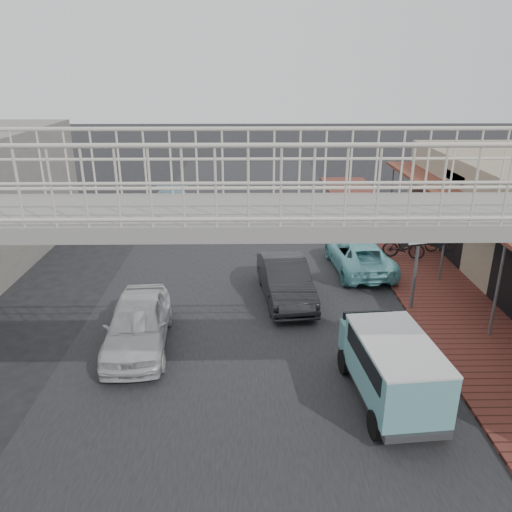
{
  "coord_description": "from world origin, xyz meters",
  "views": [
    {
      "loc": [
        0.01,
        -11.52,
        7.28
      ],
      "look_at": [
        0.22,
        2.99,
        1.8
      ],
      "focal_mm": 35.0,
      "sensor_mm": 36.0,
      "label": 1
    }
  ],
  "objects_px": {
    "angkot_van": "(392,362)",
    "motorcycle_far": "(404,246)",
    "motorcycle_near": "(419,241)",
    "arrow_sign": "(443,231)",
    "white_hatchback": "(138,323)",
    "dark_sedan": "(285,280)",
    "angkot_far": "(169,208)",
    "angkot_curb": "(359,255)"
  },
  "relations": [
    {
      "from": "angkot_van",
      "to": "motorcycle_far",
      "type": "relative_size",
      "value": 2.16
    },
    {
      "from": "motorcycle_near",
      "to": "motorcycle_far",
      "type": "distance_m",
      "value": 1.22
    },
    {
      "from": "motorcycle_far",
      "to": "arrow_sign",
      "type": "xyz_separation_m",
      "value": [
        -0.25,
        -4.21,
        2.01
      ]
    },
    {
      "from": "white_hatchback",
      "to": "motorcycle_far",
      "type": "xyz_separation_m",
      "value": [
        9.27,
        6.49,
        -0.1
      ]
    },
    {
      "from": "dark_sedan",
      "to": "motorcycle_far",
      "type": "relative_size",
      "value": 2.48
    },
    {
      "from": "motorcycle_near",
      "to": "angkot_far",
      "type": "bearing_deg",
      "value": 78.34
    },
    {
      "from": "white_hatchback",
      "to": "motorcycle_near",
      "type": "bearing_deg",
      "value": 31.5
    },
    {
      "from": "dark_sedan",
      "to": "angkot_far",
      "type": "bearing_deg",
      "value": 113.32
    },
    {
      "from": "dark_sedan",
      "to": "arrow_sign",
      "type": "relative_size",
      "value": 1.32
    },
    {
      "from": "white_hatchback",
      "to": "angkot_far",
      "type": "relative_size",
      "value": 0.84
    },
    {
      "from": "angkot_van",
      "to": "motorcycle_near",
      "type": "distance_m",
      "value": 10.66
    },
    {
      "from": "angkot_far",
      "to": "arrow_sign",
      "type": "height_order",
      "value": "arrow_sign"
    },
    {
      "from": "angkot_far",
      "to": "angkot_van",
      "type": "xyz_separation_m",
      "value": [
        7.22,
        -14.69,
        0.37
      ]
    },
    {
      "from": "white_hatchback",
      "to": "motorcycle_far",
      "type": "relative_size",
      "value": 2.49
    },
    {
      "from": "dark_sedan",
      "to": "angkot_far",
      "type": "height_order",
      "value": "angkot_far"
    },
    {
      "from": "motorcycle_near",
      "to": "motorcycle_far",
      "type": "bearing_deg",
      "value": 145.78
    },
    {
      "from": "motorcycle_far",
      "to": "arrow_sign",
      "type": "relative_size",
      "value": 0.53
    },
    {
      "from": "arrow_sign",
      "to": "motorcycle_far",
      "type": "bearing_deg",
      "value": 73.02
    },
    {
      "from": "motorcycle_far",
      "to": "dark_sedan",
      "type": "bearing_deg",
      "value": 142.4
    },
    {
      "from": "angkot_van",
      "to": "motorcycle_near",
      "type": "height_order",
      "value": "angkot_van"
    },
    {
      "from": "angkot_van",
      "to": "arrow_sign",
      "type": "distance_m",
      "value": 5.78
    },
    {
      "from": "angkot_curb",
      "to": "dark_sedan",
      "type": "bearing_deg",
      "value": 37.02
    },
    {
      "from": "motorcycle_far",
      "to": "white_hatchback",
      "type": "bearing_deg",
      "value": 142.32
    },
    {
      "from": "white_hatchback",
      "to": "dark_sedan",
      "type": "distance_m",
      "value": 5.22
    },
    {
      "from": "angkot_far",
      "to": "arrow_sign",
      "type": "bearing_deg",
      "value": -48.07
    },
    {
      "from": "dark_sedan",
      "to": "motorcycle_near",
      "type": "xyz_separation_m",
      "value": [
        5.87,
        4.35,
        -0.15
      ]
    },
    {
      "from": "dark_sedan",
      "to": "angkot_far",
      "type": "relative_size",
      "value": 0.84
    },
    {
      "from": "arrow_sign",
      "to": "motorcycle_near",
      "type": "bearing_deg",
      "value": 63.89
    },
    {
      "from": "angkot_van",
      "to": "arrow_sign",
      "type": "bearing_deg",
      "value": 55.34
    },
    {
      "from": "dark_sedan",
      "to": "arrow_sign",
      "type": "distance_m",
      "value": 5.17
    },
    {
      "from": "angkot_curb",
      "to": "motorcycle_far",
      "type": "height_order",
      "value": "angkot_curb"
    },
    {
      "from": "dark_sedan",
      "to": "motorcycle_near",
      "type": "distance_m",
      "value": 7.3
    },
    {
      "from": "dark_sedan",
      "to": "angkot_curb",
      "type": "distance_m",
      "value": 3.93
    },
    {
      "from": "angkot_far",
      "to": "motorcycle_near",
      "type": "height_order",
      "value": "angkot_far"
    },
    {
      "from": "angkot_curb",
      "to": "angkot_van",
      "type": "bearing_deg",
      "value": 79.76
    },
    {
      "from": "angkot_van",
      "to": "motorcycle_near",
      "type": "bearing_deg",
      "value": 63.43
    },
    {
      "from": "white_hatchback",
      "to": "angkot_van",
      "type": "distance_m",
      "value": 6.81
    },
    {
      "from": "angkot_far",
      "to": "motorcycle_far",
      "type": "height_order",
      "value": "angkot_far"
    },
    {
      "from": "angkot_curb",
      "to": "angkot_far",
      "type": "xyz_separation_m",
      "value": [
        -8.2,
        6.58,
        0.11
      ]
    },
    {
      "from": "angkot_curb",
      "to": "motorcycle_far",
      "type": "relative_size",
      "value": 2.6
    },
    {
      "from": "dark_sedan",
      "to": "motorcycle_near",
      "type": "height_order",
      "value": "dark_sedan"
    },
    {
      "from": "angkot_curb",
      "to": "arrow_sign",
      "type": "relative_size",
      "value": 1.38
    }
  ]
}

